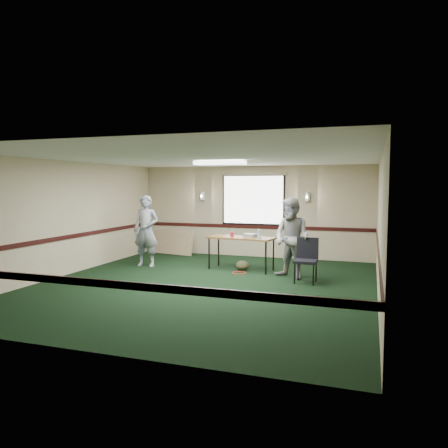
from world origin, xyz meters
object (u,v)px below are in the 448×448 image
(folding_table, at_px, (241,239))
(person_right, at_px, (292,238))
(conference_chair, at_px, (306,256))
(person_left, at_px, (146,231))
(projector, at_px, (250,236))

(folding_table, distance_m, person_right, 1.51)
(folding_table, bearing_deg, conference_chair, -19.10)
(conference_chair, relative_size, person_right, 0.53)
(person_left, bearing_deg, conference_chair, -11.28)
(conference_chair, distance_m, person_left, 4.32)
(conference_chair, bearing_deg, folding_table, 154.66)
(folding_table, height_order, person_left, person_left)
(person_right, bearing_deg, person_left, -156.67)
(projector, bearing_deg, conference_chair, -14.07)
(folding_table, height_order, person_right, person_right)
(projector, height_order, conference_chair, conference_chair)
(conference_chair, xyz_separation_m, person_right, (-0.38, 0.29, 0.35))
(conference_chair, relative_size, person_left, 0.52)
(person_right, bearing_deg, projector, -178.98)
(conference_chair, bearing_deg, person_left, 173.64)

